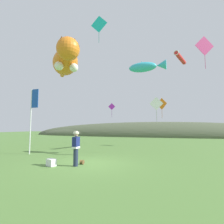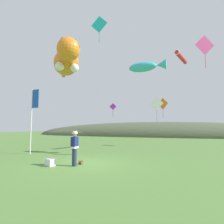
# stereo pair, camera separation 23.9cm
# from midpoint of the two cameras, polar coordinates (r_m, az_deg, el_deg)

# --- Properties ---
(ground_plane) EXTENTS (120.00, 120.00, 0.00)m
(ground_plane) POSITION_cam_midpoint_polar(r_m,az_deg,el_deg) (9.91, -8.60, -16.44)
(ground_plane) COLOR #517A38
(distant_hill_ridge) EXTENTS (61.98, 12.70, 6.33)m
(distant_hill_ridge) POSITION_cam_midpoint_polar(r_m,az_deg,el_deg) (40.29, 10.44, -7.71)
(distant_hill_ridge) COLOR #4C563D
(distant_hill_ridge) RESTS_ON ground
(festival_attendant) EXTENTS (0.30, 0.43, 1.77)m
(festival_attendant) POSITION_cam_midpoint_polar(r_m,az_deg,el_deg) (9.34, -12.44, -11.16)
(festival_attendant) COLOR #232D47
(festival_attendant) RESTS_ON ground
(kite_spool) EXTENTS (0.17, 0.24, 0.24)m
(kite_spool) POSITION_cam_midpoint_polar(r_m,az_deg,el_deg) (9.84, -10.46, -15.78)
(kite_spool) COLOR olive
(kite_spool) RESTS_ON ground
(picnic_cooler) EXTENTS (0.57, 0.46, 0.36)m
(picnic_cooler) POSITION_cam_midpoint_polar(r_m,az_deg,el_deg) (9.82, -19.92, -15.24)
(picnic_cooler) COLOR white
(picnic_cooler) RESTS_ON ground
(festival_banner_pole) EXTENTS (0.66, 0.08, 4.88)m
(festival_banner_pole) POSITION_cam_midpoint_polar(r_m,az_deg,el_deg) (14.41, -24.94, 0.33)
(festival_banner_pole) COLOR silver
(festival_banner_pole) RESTS_ON ground
(kite_giant_cat) EXTENTS (6.01, 7.19, 2.64)m
(kite_giant_cat) POSITION_cam_midpoint_polar(r_m,az_deg,el_deg) (18.52, -15.24, 15.80)
(kite_giant_cat) COLOR orange
(kite_fish_windsock) EXTENTS (2.77, 0.82, 0.85)m
(kite_fish_windsock) POSITION_cam_midpoint_polar(r_m,az_deg,el_deg) (13.70, 10.74, 14.34)
(kite_fish_windsock) COLOR #33B2CC
(kite_tube_streamer) EXTENTS (1.18, 2.82, 0.44)m
(kite_tube_streamer) POSITION_cam_midpoint_polar(r_m,az_deg,el_deg) (17.51, 21.03, 16.16)
(kite_tube_streamer) COLOR red
(kite_diamond_teal) EXTENTS (1.51, 0.03, 2.41)m
(kite_diamond_teal) POSITION_cam_midpoint_polar(r_m,az_deg,el_deg) (16.72, -4.72, 26.63)
(kite_diamond_teal) COLOR #19BFBF
(kite_diamond_white) EXTENTS (1.01, 0.25, 1.93)m
(kite_diamond_white) POSITION_cam_midpoint_polar(r_m,az_deg,el_deg) (13.68, 13.80, 2.61)
(kite_diamond_white) COLOR white
(kite_diamond_violet) EXTENTS (0.84, 0.25, 1.76)m
(kite_diamond_violet) POSITION_cam_midpoint_polar(r_m,az_deg,el_deg) (21.80, -0.39, 1.72)
(kite_diamond_violet) COLOR purple
(kite_diamond_orange) EXTENTS (1.08, 0.66, 2.15)m
(kite_diamond_orange) POSITION_cam_midpoint_polar(r_m,az_deg,el_deg) (19.15, 15.60, 2.53)
(kite_diamond_orange) COLOR orange
(kite_diamond_pink) EXTENTS (1.23, 0.60, 2.25)m
(kite_diamond_pink) POSITION_cam_midpoint_polar(r_m,az_deg,el_deg) (13.81, 27.47, 18.57)
(kite_diamond_pink) COLOR #E53F8C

